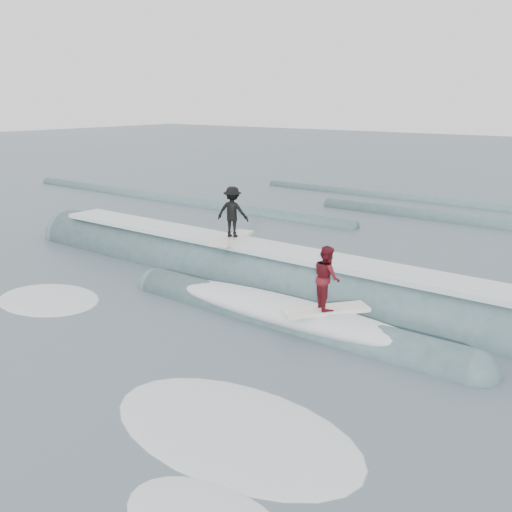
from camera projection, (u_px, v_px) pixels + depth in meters
The scene contains 6 objects.
ground at pixel (108, 358), 11.90m from camera, with size 160.00×160.00×0.00m, color #384B52.
breaking_wave at pixel (278, 289), 16.10m from camera, with size 21.74×3.82×2.09m.
surfer_black at pixel (233, 215), 17.02m from camera, with size 1.10×2.07×1.62m.
surfer_red at pixel (327, 283), 12.83m from camera, with size 1.65×1.92×1.56m.
whitewater at pixel (102, 376), 11.14m from camera, with size 11.95×6.42×0.10m.
far_swells at pixel (388, 215), 26.50m from camera, with size 40.30×8.65×0.80m.
Camera 1 is at (9.09, -6.75, 5.25)m, focal length 40.00 mm.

